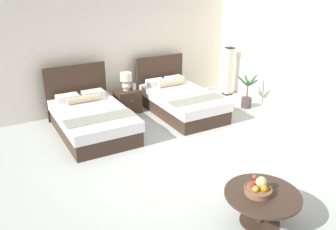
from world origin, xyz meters
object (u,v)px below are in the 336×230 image
(nightstand, at_px, (127,101))
(table_lamp, at_px, (126,80))
(bed_near_window, at_px, (92,119))
(floor_lamp_corner, at_px, (229,71))
(vase, at_px, (134,86))
(fruit_bowl, at_px, (259,189))
(coffee_table, at_px, (262,200))
(loose_apple, at_px, (255,177))
(potted_palm, at_px, (247,97))
(bed_near_corner, at_px, (180,101))

(nightstand, distance_m, table_lamp, 0.51)
(bed_near_window, height_order, floor_lamp_corner, floor_lamp_corner)
(vase, relative_size, fruit_bowl, 0.46)
(coffee_table, bearing_deg, fruit_bowl, 140.38)
(nightstand, xyz_separation_m, coffee_table, (-0.16, -4.54, 0.08))
(table_lamp, height_order, loose_apple, table_lamp)
(loose_apple, bearing_deg, fruit_bowl, -125.61)
(bed_near_window, distance_m, coffee_table, 3.99)
(vase, xyz_separation_m, floor_lamp_corner, (2.70, -0.16, 0.02))
(fruit_bowl, relative_size, floor_lamp_corner, 0.28)
(bed_near_window, relative_size, loose_apple, 30.85)
(bed_near_window, xyz_separation_m, loose_apple, (1.10, -3.57, 0.19))
(nightstand, relative_size, floor_lamp_corner, 0.43)
(coffee_table, height_order, fruit_bowl, fruit_bowl)
(potted_palm, bearing_deg, table_lamp, 154.92)
(floor_lamp_corner, bearing_deg, coffee_table, -124.93)
(bed_near_window, bearing_deg, bed_near_corner, -0.05)
(loose_apple, bearing_deg, nightstand, 89.83)
(fruit_bowl, relative_size, loose_apple, 5.17)
(bed_near_corner, height_order, coffee_table, bed_near_corner)
(table_lamp, distance_m, vase, 0.24)
(fruit_bowl, distance_m, loose_apple, 0.33)
(coffee_table, relative_size, loose_apple, 14.06)
(coffee_table, height_order, potted_palm, potted_palm)
(vase, bearing_deg, loose_apple, -92.44)
(bed_near_window, bearing_deg, vase, 26.05)
(bed_near_window, xyz_separation_m, nightstand, (1.11, 0.66, -0.03))
(nightstand, bearing_deg, potted_palm, -24.73)
(table_lamp, bearing_deg, vase, -19.85)
(vase, relative_size, coffee_table, 0.17)
(nightstand, height_order, table_lamp, table_lamp)
(table_lamp, relative_size, vase, 2.54)
(bed_near_corner, distance_m, floor_lamp_corner, 1.90)
(floor_lamp_corner, bearing_deg, nightstand, 176.01)
(bed_near_corner, bearing_deg, nightstand, 147.89)
(nightstand, bearing_deg, bed_near_window, -149.11)
(nightstand, bearing_deg, floor_lamp_corner, -3.99)
(nightstand, height_order, loose_apple, nightstand)
(bed_near_window, distance_m, nightstand, 1.29)
(nightstand, bearing_deg, vase, -13.53)
(floor_lamp_corner, bearing_deg, loose_apple, -125.56)
(coffee_table, bearing_deg, bed_near_window, 103.77)
(loose_apple, distance_m, floor_lamp_corner, 4.96)
(bed_near_window, relative_size, bed_near_corner, 0.97)
(bed_near_window, xyz_separation_m, floor_lamp_corner, (3.98, 0.46, 0.34))
(bed_near_corner, relative_size, floor_lamp_corner, 1.75)
(table_lamp, distance_m, floor_lamp_corner, 2.88)
(vase, bearing_deg, floor_lamp_corner, -3.39)
(nightstand, bearing_deg, table_lamp, 90.00)
(fruit_bowl, bearing_deg, table_lamp, 87.42)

